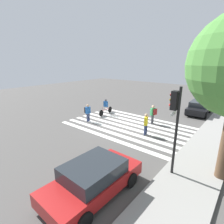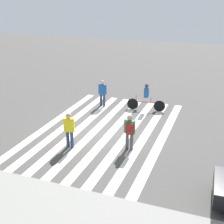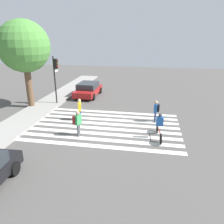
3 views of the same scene
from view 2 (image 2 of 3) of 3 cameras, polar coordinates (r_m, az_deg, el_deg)
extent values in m
plane|color=#4C4947|center=(15.63, -1.52, -3.46)|extent=(60.00, 60.00, 0.00)
cube|color=gray|center=(10.87, -14.44, -16.07)|extent=(36.00, 2.50, 0.14)
cube|color=silver|center=(14.88, 8.99, -5.06)|extent=(0.41, 10.00, 0.01)
cube|color=silver|center=(15.04, 5.88, -4.60)|extent=(0.41, 10.00, 0.01)
cube|color=silver|center=(15.24, 2.85, -4.14)|extent=(0.41, 10.00, 0.01)
cube|color=silver|center=(15.49, -0.09, -3.68)|extent=(0.41, 10.00, 0.01)
cube|color=silver|center=(15.77, -2.93, -3.22)|extent=(0.41, 10.00, 0.01)
cube|color=silver|center=(16.10, -5.66, -2.78)|extent=(0.41, 10.00, 0.01)
cube|color=silver|center=(16.46, -8.27, -2.35)|extent=(0.41, 10.00, 0.01)
cube|color=silver|center=(16.85, -10.76, -1.93)|extent=(0.41, 10.00, 0.01)
cylinder|color=#4C4C51|center=(13.70, 3.59, -5.45)|extent=(0.15, 0.15, 0.78)
cylinder|color=#4C4C51|center=(13.75, 2.77, -5.32)|extent=(0.15, 0.15, 0.78)
cube|color=#338C4C|center=(13.42, 3.24, -2.71)|extent=(0.50, 0.34, 0.62)
sphere|color=tan|center=(13.25, 3.28, -1.01)|extent=(0.24, 0.24, 0.24)
cube|color=maroon|center=(13.26, 3.26, -3.04)|extent=(0.37, 0.26, 0.52)
cylinder|color=navy|center=(18.80, -1.45, 2.17)|extent=(0.14, 0.14, 0.76)
cylinder|color=navy|center=(18.87, -2.02, 2.24)|extent=(0.14, 0.14, 0.76)
cube|color=#1E5199|center=(18.63, -1.76, 4.19)|extent=(0.47, 0.28, 0.60)
sphere|color=tan|center=(18.51, -1.77, 5.44)|extent=(0.24, 0.24, 0.24)
cube|color=black|center=(18.79, -1.65, 4.35)|extent=(0.36, 0.22, 0.51)
cylinder|color=navy|center=(13.96, -7.34, -5.04)|extent=(0.15, 0.15, 0.78)
cylinder|color=navy|center=(14.05, -8.09, -4.90)|extent=(0.15, 0.15, 0.78)
cube|color=yellow|center=(13.72, -7.86, -2.35)|extent=(0.50, 0.33, 0.62)
sphere|color=tan|center=(13.55, -7.95, -0.68)|extent=(0.24, 0.24, 0.24)
cylinder|color=black|center=(18.38, 3.80, 1.50)|extent=(0.66, 0.11, 0.66)
cylinder|color=black|center=(18.19, 8.66, 1.08)|extent=(0.66, 0.11, 0.66)
cube|color=maroon|center=(18.20, 6.24, 1.82)|extent=(1.33, 0.19, 0.04)
cylinder|color=maroon|center=(18.12, 7.12, 2.23)|extent=(0.03, 0.03, 0.32)
cylinder|color=maroon|center=(18.22, 4.44, 2.57)|extent=(0.03, 0.03, 0.40)
cube|color=#1E5199|center=(18.01, 6.32, 3.61)|extent=(0.28, 0.42, 0.55)
sphere|color=#333338|center=(17.90, 6.37, 4.81)|extent=(0.22, 0.22, 0.22)
camera|label=1|loc=(17.84, -52.93, 9.02)|focal=28.00mm
camera|label=3|loc=(18.01, 49.59, 12.45)|focal=35.00mm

